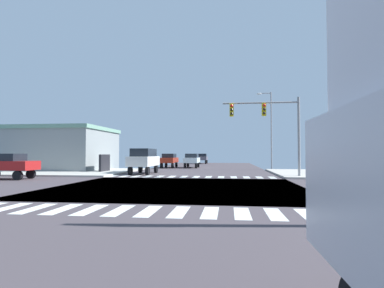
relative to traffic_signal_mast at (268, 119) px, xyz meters
The scene contains 13 objects.
ground 10.69m from the traffic_signal_mast, 128.70° to the right, with size 90.00×90.00×0.05m.
sidewalk_corner_ne 9.50m from the traffic_signal_mast, 32.77° to the left, with size 12.00×12.00×0.14m.
sidewalk_corner_nw 20.07m from the traffic_signal_mast, 166.67° to the left, with size 12.00×12.00×0.14m.
crosswalk_near 16.73m from the traffic_signal_mast, 112.92° to the right, with size 13.50×2.00×0.01m.
crosswalk_far 7.81m from the traffic_signal_mast, behind, with size 13.50×2.00×0.01m.
traffic_signal_mast is the anchor object (origin of this frame).
street_lamp 11.88m from the traffic_signal_mast, 82.05° to the left, with size 1.78×0.32×9.12m.
bank_building 25.34m from the traffic_signal_mast, 161.69° to the left, with size 15.84×9.32×4.82m.
sedan_nearside_1 33.32m from the traffic_signal_mast, 103.99° to the left, with size 1.80×4.30×1.88m.
suv_queued_1 11.86m from the traffic_signal_mast, 164.86° to the left, with size 1.96×4.60×2.34m.
sedan_leading_4 19.08m from the traffic_signal_mast, 125.95° to the left, with size 1.80×4.30×1.88m.
sedan_trailing_5 17.88m from the traffic_signal_mast, 117.19° to the left, with size 1.80×4.30×1.88m.
sedan_outer_6 20.14m from the traffic_signal_mast, 168.37° to the right, with size 4.30×1.80×1.88m.
Camera 1 is at (2.83, -16.94, 1.87)m, focal length 28.25 mm.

